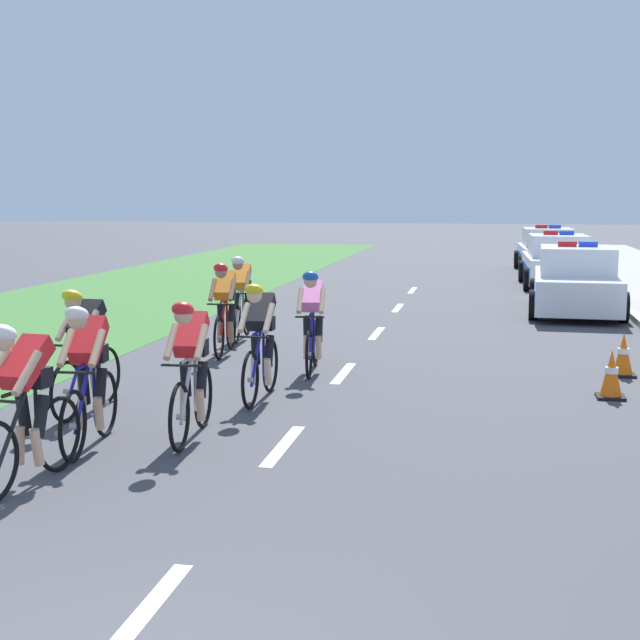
# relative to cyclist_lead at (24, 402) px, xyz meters

# --- Properties ---
(grass_verge) EXTENTS (7.00, 60.00, 0.01)m
(grass_verge) POSITION_rel_cyclist_lead_xyz_m (-5.34, 10.36, -0.78)
(grass_verge) COLOR #3D7033
(grass_verge) RESTS_ON ground
(lane_markings_centre) EXTENTS (0.14, 25.60, 0.01)m
(lane_markings_centre) POSITION_rel_cyclist_lead_xyz_m (1.96, 5.77, -0.78)
(lane_markings_centre) COLOR white
(lane_markings_centre) RESTS_ON ground
(cyclist_lead) EXTENTS (0.45, 1.72, 1.56)m
(cyclist_lead) POSITION_rel_cyclist_lead_xyz_m (0.00, 0.00, 0.00)
(cyclist_lead) COLOR black
(cyclist_lead) RESTS_ON ground
(cyclist_second) EXTENTS (0.45, 1.72, 1.56)m
(cyclist_second) POSITION_rel_cyclist_lead_xyz_m (0.02, 1.29, 0.00)
(cyclist_second) COLOR black
(cyclist_second) RESTS_ON ground
(cyclist_third) EXTENTS (0.43, 1.72, 1.56)m
(cyclist_third) POSITION_rel_cyclist_lead_xyz_m (0.94, 1.84, 0.00)
(cyclist_third) COLOR black
(cyclist_third) RESTS_ON ground
(cyclist_fourth) EXTENTS (0.43, 1.72, 1.56)m
(cyclist_fourth) POSITION_rel_cyclist_lead_xyz_m (-0.70, 2.77, 0.00)
(cyclist_fourth) COLOR black
(cyclist_fourth) RESTS_ON ground
(cyclist_fifth) EXTENTS (0.42, 1.72, 1.56)m
(cyclist_fifth) POSITION_rel_cyclist_lead_xyz_m (1.20, 3.81, 0.00)
(cyclist_fifth) COLOR black
(cyclist_fifth) RESTS_ON ground
(cyclist_sixth) EXTENTS (0.45, 1.72, 1.56)m
(cyclist_sixth) POSITION_rel_cyclist_lead_xyz_m (1.49, 5.76, 0.00)
(cyclist_sixth) COLOR black
(cyclist_sixth) RESTS_ON ground
(cyclist_seventh) EXTENTS (0.44, 1.72, 1.56)m
(cyclist_seventh) POSITION_rel_cyclist_lead_xyz_m (-0.21, 7.01, 0.00)
(cyclist_seventh) COLOR black
(cyclist_seventh) RESTS_ON ground
(cyclist_eighth) EXTENTS (0.43, 1.72, 1.56)m
(cyclist_eighth) POSITION_rel_cyclist_lead_xyz_m (-0.38, 8.62, 0.00)
(cyclist_eighth) COLOR black
(cyclist_eighth) RESTS_ON ground
(police_car_nearest) EXTENTS (2.15, 4.47, 1.59)m
(police_car_nearest) POSITION_rel_cyclist_lead_xyz_m (5.93, 13.56, -0.11)
(police_car_nearest) COLOR white
(police_car_nearest) RESTS_ON ground
(police_car_second) EXTENTS (2.07, 4.44, 1.59)m
(police_car_second) POSITION_rel_cyclist_lead_xyz_m (5.93, 19.61, -0.11)
(police_car_second) COLOR white
(police_car_second) RESTS_ON ground
(police_car_third) EXTENTS (2.11, 4.46, 1.59)m
(police_car_third) POSITION_rel_cyclist_lead_xyz_m (5.93, 24.73, -0.11)
(police_car_third) COLOR silver
(police_car_third) RESTS_ON ground
(traffic_cone_mid) EXTENTS (0.36, 0.36, 0.64)m
(traffic_cone_mid) POSITION_rel_cyclist_lead_xyz_m (5.98, 6.31, -0.48)
(traffic_cone_mid) COLOR black
(traffic_cone_mid) RESTS_ON ground
(traffic_cone_far) EXTENTS (0.36, 0.36, 0.64)m
(traffic_cone_far) POSITION_rel_cyclist_lead_xyz_m (5.63, 4.76, -0.48)
(traffic_cone_far) COLOR black
(traffic_cone_far) RESTS_ON ground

